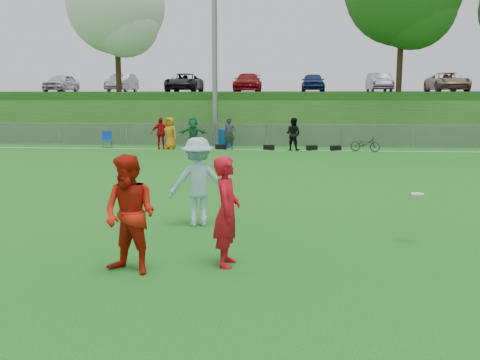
# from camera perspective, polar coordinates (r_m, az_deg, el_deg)

# --- Properties ---
(ground) EXTENTS (120.00, 120.00, 0.00)m
(ground) POSITION_cam_1_polar(r_m,az_deg,el_deg) (10.42, -2.20, -6.83)
(ground) COLOR #1E5A13
(ground) RESTS_ON ground
(sideline_far) EXTENTS (60.00, 0.10, 0.01)m
(sideline_far) POSITION_cam_1_polar(r_m,az_deg,el_deg) (28.11, 2.63, 3.22)
(sideline_far) COLOR white
(sideline_far) RESTS_ON ground
(fence) EXTENTS (58.00, 0.06, 1.30)m
(fence) POSITION_cam_1_polar(r_m,az_deg,el_deg) (30.04, 2.82, 4.83)
(fence) COLOR gray
(fence) RESTS_ON ground
(light_pole) EXTENTS (1.20, 0.40, 12.15)m
(light_pole) POSITION_cam_1_polar(r_m,az_deg,el_deg) (31.27, -2.74, 16.11)
(light_pole) COLOR gray
(light_pole) RESTS_ON ground
(berm) EXTENTS (120.00, 18.00, 3.00)m
(berm) POSITION_cam_1_polar(r_m,az_deg,el_deg) (40.97, 3.53, 7.13)
(berm) COLOR #1A4C15
(berm) RESTS_ON ground
(parking_lot) EXTENTS (120.00, 12.00, 0.10)m
(parking_lot) POSITION_cam_1_polar(r_m,az_deg,el_deg) (42.95, 3.64, 9.29)
(parking_lot) COLOR black
(parking_lot) RESTS_ON berm
(tree_white_flowering) EXTENTS (6.30, 6.30, 8.78)m
(tree_white_flowering) POSITION_cam_1_polar(r_m,az_deg,el_deg) (37.00, -12.86, 17.32)
(tree_white_flowering) COLOR black
(tree_white_flowering) RESTS_ON berm
(car_row) EXTENTS (32.04, 5.18, 1.44)m
(car_row) POSITION_cam_1_polar(r_m,az_deg,el_deg) (42.02, 1.99, 10.36)
(car_row) COLOR silver
(car_row) RESTS_ON parking_lot
(spectator_row) EXTENTS (8.08, 0.94, 1.69)m
(spectator_row) POSITION_cam_1_polar(r_m,az_deg,el_deg) (28.33, -3.38, 4.97)
(spectator_row) COLOR red
(spectator_row) RESTS_ON ground
(gear_bags) EXTENTS (6.61, 0.46, 0.26)m
(gear_bags) POSITION_cam_1_polar(r_m,az_deg,el_deg) (28.16, 4.71, 3.47)
(gear_bags) COLOR black
(gear_bags) RESTS_ON ground
(player_red_left) EXTENTS (0.45, 0.68, 1.86)m
(player_red_left) POSITION_cam_1_polar(r_m,az_deg,el_deg) (8.93, -1.41, -3.37)
(player_red_left) COLOR red
(player_red_left) RESTS_ON ground
(player_red_center) EXTENTS (1.13, 1.01, 1.93)m
(player_red_center) POSITION_cam_1_polar(r_m,az_deg,el_deg) (8.72, -11.65, -3.63)
(player_red_center) COLOR red
(player_red_center) RESTS_ON ground
(player_blue) EXTENTS (1.41, 1.04, 1.95)m
(player_blue) POSITION_cam_1_polar(r_m,az_deg,el_deg) (11.72, -4.51, -0.19)
(player_blue) COLOR #9CC5D8
(player_blue) RESTS_ON ground
(frisbee) EXTENTS (0.25, 0.25, 0.02)m
(frisbee) POSITION_cam_1_polar(r_m,az_deg,el_deg) (10.81, 18.41, -1.42)
(frisbee) COLOR silver
(frisbee) RESTS_ON ground
(recycling_bin) EXTENTS (0.88, 0.88, 1.02)m
(recycling_bin) POSITION_cam_1_polar(r_m,az_deg,el_deg) (29.24, -1.67, 4.45)
(recycling_bin) COLOR #0D3E94
(recycling_bin) RESTS_ON ground
(camp_chair) EXTENTS (0.67, 0.67, 0.93)m
(camp_chair) POSITION_cam_1_polar(r_m,az_deg,el_deg) (30.06, -13.96, 3.86)
(camp_chair) COLOR #103CB5
(camp_chair) RESTS_ON ground
(bicycle) EXTENTS (1.61, 1.07, 0.80)m
(bicycle) POSITION_cam_1_polar(r_m,az_deg,el_deg) (28.01, 13.21, 3.78)
(bicycle) COLOR #28282A
(bicycle) RESTS_ON ground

